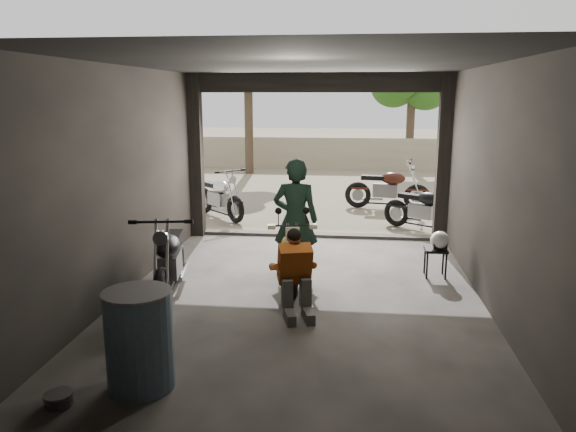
% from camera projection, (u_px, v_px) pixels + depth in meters
% --- Properties ---
extents(ground, '(80.00, 80.00, 0.00)m').
position_uv_depth(ground, '(300.00, 299.00, 7.85)').
color(ground, '#7A6D56').
rests_on(ground, ground).
extents(garage, '(7.00, 7.13, 3.20)m').
position_uv_depth(garage, '(304.00, 202.00, 8.11)').
color(garage, '#2D2B28').
rests_on(garage, ground).
extents(boundary_wall, '(18.00, 0.30, 1.20)m').
position_uv_depth(boundary_wall, '(334.00, 153.00, 21.31)').
color(boundary_wall, gray).
rests_on(boundary_wall, ground).
extents(tree_left, '(2.20, 2.20, 5.60)m').
position_uv_depth(tree_left, '(248.00, 59.00, 19.46)').
color(tree_left, '#382B1E').
rests_on(tree_left, ground).
extents(tree_right, '(2.20, 2.20, 5.00)m').
position_uv_depth(tree_right, '(413.00, 73.00, 20.37)').
color(tree_right, '#382B1E').
rests_on(tree_right, ground).
extents(main_bike, '(0.90, 1.67, 1.05)m').
position_uv_depth(main_bike, '(290.00, 251.00, 8.35)').
color(main_bike, beige).
rests_on(main_bike, ground).
extents(left_bike, '(1.05, 1.93, 1.24)m').
position_uv_depth(left_bike, '(169.00, 255.00, 7.81)').
color(left_bike, black).
rests_on(left_bike, ground).
extents(outside_bike_a, '(1.72, 1.74, 1.17)m').
position_uv_depth(outside_bike_a, '(219.00, 193.00, 12.89)').
color(outside_bike_a, black).
rests_on(outside_bike_a, ground).
extents(outside_bike_b, '(1.91, 0.98, 1.23)m').
position_uv_depth(outside_bike_b, '(387.00, 185.00, 13.86)').
color(outside_bike_b, '#3C170E').
rests_on(outside_bike_b, ground).
extents(outside_bike_c, '(1.74, 1.51, 1.11)m').
position_uv_depth(outside_bike_c, '(424.00, 205.00, 11.63)').
color(outside_bike_c, black).
rests_on(outside_bike_c, ground).
extents(rider, '(0.69, 0.46, 1.88)m').
position_uv_depth(rider, '(296.00, 220.00, 8.52)').
color(rider, black).
rests_on(rider, ground).
extents(mechanic, '(0.74, 0.88, 1.09)m').
position_uv_depth(mechanic, '(296.00, 276.00, 7.12)').
color(mechanic, '#C35C1A').
rests_on(mechanic, ground).
extents(stool, '(0.34, 0.34, 0.47)m').
position_uv_depth(stool, '(436.00, 253.00, 8.69)').
color(stool, black).
rests_on(stool, ground).
extents(helmet, '(0.39, 0.39, 0.28)m').
position_uv_depth(helmet, '(440.00, 240.00, 8.62)').
color(helmet, white).
rests_on(helmet, stool).
extents(oil_drum, '(0.81, 0.81, 0.99)m').
position_uv_depth(oil_drum, '(139.00, 341.00, 5.37)').
color(oil_drum, '#394F60').
rests_on(oil_drum, ground).
extents(sign_post, '(0.73, 0.08, 2.20)m').
position_uv_depth(sign_post, '(497.00, 167.00, 10.49)').
color(sign_post, black).
rests_on(sign_post, ground).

